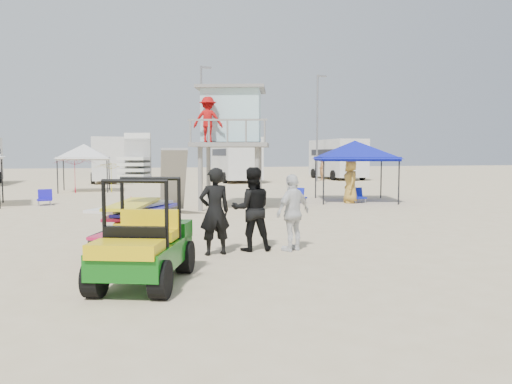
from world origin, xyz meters
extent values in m
plane|color=beige|center=(0.00, 0.00, 0.00)|extent=(140.00, 140.00, 0.00)
cube|color=#0D5811|center=(-1.83, 1.19, 0.48)|extent=(1.77, 2.44, 0.39)
cube|color=#DEB90B|center=(-1.83, 1.19, 0.72)|extent=(1.15, 0.92, 0.21)
cylinder|color=black|center=(-2.32, 0.39, 0.28)|extent=(0.42, 0.61, 0.56)
cube|color=black|center=(-1.83, 3.49, 0.49)|extent=(1.93, 2.31, 0.12)
cylinder|color=black|center=(-2.40, 3.49, 0.26)|extent=(0.37, 0.56, 0.52)
imported|color=black|center=(-0.33, 3.19, 0.90)|extent=(0.71, 0.52, 1.80)
imported|color=black|center=(0.52, 3.44, 0.90)|extent=(0.92, 0.75, 1.80)
imported|color=white|center=(1.37, 3.19, 0.83)|extent=(1.04, 0.83, 1.65)
cylinder|color=gray|center=(0.80, 10.71, 1.17)|extent=(0.17, 0.17, 2.34)
cube|color=gray|center=(1.83, 11.74, 2.42)|extent=(3.53, 3.53, 0.15)
cube|color=#AEDCE1|center=(1.83, 12.02, 3.51)|extent=(2.62, 2.44, 1.97)
imported|color=#B20F0F|center=(1.09, 10.80, 3.31)|extent=(1.06, 0.61, 1.64)
cylinder|color=black|center=(6.14, 11.68, 0.96)|extent=(0.06, 0.06, 1.92)
pyramid|color=#0F18A9|center=(7.68, 13.22, 2.67)|extent=(3.99, 3.99, 0.80)
cube|color=#0F18A9|center=(7.68, 13.22, 1.87)|extent=(3.99, 3.99, 0.18)
cylinder|color=black|center=(-5.50, 20.95, 0.94)|extent=(0.06, 0.06, 1.88)
pyramid|color=silver|center=(-4.25, 22.20, 2.63)|extent=(2.69, 2.69, 0.80)
cube|color=silver|center=(-4.25, 22.20, 1.83)|extent=(2.69, 2.69, 0.18)
imported|color=red|center=(-4.67, 21.08, 0.98)|extent=(2.65, 2.68, 1.96)
imported|color=#D4C512|center=(-2.77, 21.15, 0.83)|extent=(2.56, 2.55, 1.65)
cone|color=#FF2908|center=(-1.89, 12.35, 0.25)|extent=(0.34, 0.34, 0.50)
cube|color=#1A11B9|center=(-5.28, 14.77, 0.22)|extent=(0.64, 0.61, 0.06)
cube|color=#1A11B9|center=(-5.28, 15.01, 0.42)|extent=(0.56, 0.29, 0.44)
cylinder|color=#B2B2B7|center=(-5.50, 14.57, 0.10)|extent=(0.03, 0.03, 0.20)
cube|color=#0D1A97|center=(7.51, 12.43, 0.22)|extent=(0.55, 0.51, 0.06)
cube|color=#0D1A97|center=(7.51, 12.67, 0.42)|extent=(0.54, 0.18, 0.44)
cylinder|color=#B2B2B7|center=(7.29, 12.23, 0.10)|extent=(0.03, 0.03, 0.20)
cube|color=#101BB7|center=(5.05, 13.02, 0.22)|extent=(0.74, 0.73, 0.06)
cube|color=#101BB7|center=(5.05, 13.26, 0.42)|extent=(0.52, 0.49, 0.44)
cylinder|color=#B2B2B7|center=(4.83, 12.82, 0.10)|extent=(0.03, 0.03, 0.20)
cube|color=silver|center=(-3.00, 31.50, 1.75)|extent=(2.50, 6.50, 3.00)
cube|color=black|center=(-3.00, 31.50, 2.20)|extent=(2.54, 5.20, 0.50)
cylinder|color=black|center=(-4.25, 29.42, 0.40)|extent=(0.25, 0.80, 0.80)
cube|color=silver|center=(6.00, 30.00, 1.75)|extent=(2.50, 7.00, 3.00)
cube|color=black|center=(6.00, 30.00, 2.20)|extent=(2.54, 5.60, 0.50)
cylinder|color=black|center=(4.75, 27.76, 0.40)|extent=(0.25, 0.80, 0.80)
cube|color=silver|center=(15.00, 31.50, 1.75)|extent=(2.50, 6.60, 3.00)
cube|color=black|center=(15.00, 31.50, 2.20)|extent=(2.54, 5.28, 0.50)
cylinder|color=black|center=(13.75, 29.39, 0.40)|extent=(0.25, 0.80, 0.80)
cylinder|color=slate|center=(3.00, 27.00, 4.00)|extent=(0.14, 0.14, 8.00)
cylinder|color=slate|center=(12.00, 28.50, 4.00)|extent=(0.14, 0.14, 8.00)
imported|color=gold|center=(7.15, 12.47, 0.93)|extent=(0.77, 1.01, 1.86)
imported|color=#C17C48|center=(12.90, 29.72, 0.86)|extent=(0.50, 0.68, 1.72)
camera|label=1|loc=(-2.11, -6.88, 2.08)|focal=35.00mm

